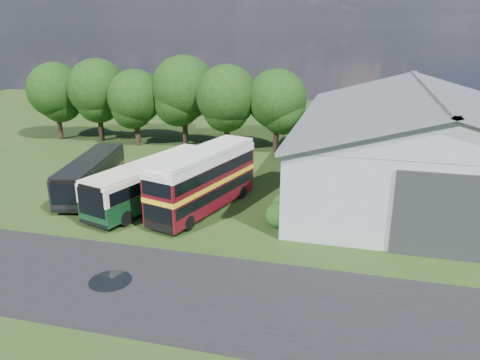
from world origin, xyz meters
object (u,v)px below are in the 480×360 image
(bus_green_single, at_px, (152,182))
(bus_maroon_double, at_px, (203,181))
(storage_shed, at_px, (422,138))
(bus_dark_single, at_px, (91,175))

(bus_green_single, xyz_separation_m, bus_maroon_double, (4.04, -0.22, 0.48))
(storage_shed, height_order, bus_green_single, storage_shed)
(bus_green_single, distance_m, bus_dark_single, 5.67)
(storage_shed, xyz_separation_m, bus_green_single, (-19.05, -8.22, -2.48))
(bus_green_single, relative_size, bus_maroon_double, 1.13)
(storage_shed, relative_size, bus_green_single, 2.11)
(bus_green_single, bearing_deg, storage_shed, 39.66)
(storage_shed, xyz_separation_m, bus_dark_single, (-24.62, -7.24, -2.70))
(storage_shed, distance_m, bus_green_single, 20.89)
(storage_shed, bearing_deg, bus_maroon_double, -150.63)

